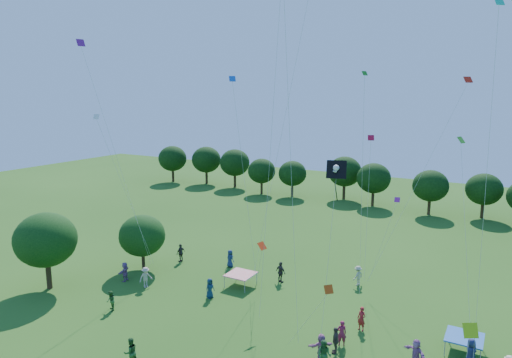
% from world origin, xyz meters
% --- Properties ---
extents(near_tree_west, '(5.01, 5.01, 6.51)m').
position_xyz_m(near_tree_west, '(-19.43, 13.11, 4.25)').
color(near_tree_west, '#422B19').
rests_on(near_tree_west, ground).
extents(near_tree_north, '(4.23, 4.23, 5.15)m').
position_xyz_m(near_tree_north, '(-15.59, 20.23, 3.24)').
color(near_tree_north, '#422B19').
rests_on(near_tree_north, ground).
extents(treeline, '(88.01, 8.77, 6.77)m').
position_xyz_m(treeline, '(-1.73, 55.43, 4.09)').
color(treeline, '#422B19').
rests_on(treeline, ground).
extents(tent_red_stripe, '(2.20, 2.20, 1.10)m').
position_xyz_m(tent_red_stripe, '(-5.72, 21.45, 1.04)').
color(tent_red_stripe, red).
rests_on(tent_red_stripe, ground).
extents(tent_blue, '(2.20, 2.20, 1.10)m').
position_xyz_m(tent_blue, '(11.83, 19.68, 1.04)').
color(tent_blue, '#1A54AA').
rests_on(tent_blue, ground).
extents(crowd_person_0, '(0.62, 0.89, 1.64)m').
position_xyz_m(crowd_person_0, '(-6.64, 18.25, 0.82)').
color(crowd_person_0, '#1A304C').
rests_on(crowd_person_0, ground).
extents(crowd_person_2, '(0.77, 0.99, 1.77)m').
position_xyz_m(crowd_person_2, '(-5.41, 8.33, 0.88)').
color(crowd_person_2, '#295725').
rests_on(crowd_person_2, ground).
extents(crowd_person_3, '(0.91, 1.27, 1.78)m').
position_xyz_m(crowd_person_3, '(-12.53, 17.26, 0.89)').
color(crowd_person_3, '#C3AF9C').
rests_on(crowd_person_3, ground).
extents(crowd_person_4, '(0.62, 1.11, 1.79)m').
position_xyz_m(crowd_person_4, '(-13.75, 23.45, 0.89)').
color(crowd_person_4, '#3D3631').
rests_on(crowd_person_4, ground).
extents(crowd_person_5, '(0.98, 1.67, 1.68)m').
position_xyz_m(crowd_person_5, '(-15.07, 17.39, 0.84)').
color(crowd_person_5, '#985B9C').
rests_on(crowd_person_5, ground).
extents(crowd_person_6, '(0.89, 1.00, 1.80)m').
position_xyz_m(crowd_person_6, '(12.31, 18.21, 0.90)').
color(crowd_person_6, '#1B204F').
rests_on(crowd_person_6, ground).
extents(crowd_person_7, '(0.73, 0.58, 1.70)m').
position_xyz_m(crowd_person_7, '(5.39, 19.23, 0.85)').
color(crowd_person_7, maroon).
rests_on(crowd_person_7, ground).
extents(crowd_person_8, '(0.91, 0.51, 1.82)m').
position_xyz_m(crowd_person_8, '(4.81, 13.69, 0.91)').
color(crowd_person_8, '#29602D').
rests_on(crowd_person_8, ground).
extents(crowd_person_10, '(0.67, 1.09, 1.72)m').
position_xyz_m(crowd_person_10, '(4.79, 15.68, 0.86)').
color(crowd_person_10, '#463C38').
rests_on(crowd_person_10, ground).
extents(crowd_person_11, '(1.59, 1.48, 1.72)m').
position_xyz_m(crowd_person_11, '(4.31, 14.49, 0.86)').
color(crowd_person_11, '#AE6595').
rests_on(crowd_person_11, ground).
extents(crowd_person_12, '(0.91, 0.62, 1.67)m').
position_xyz_m(crowd_person_12, '(-8.83, 24.64, 0.84)').
color(crowd_person_12, navy).
rests_on(crowd_person_12, ground).
extents(crowd_person_13, '(0.77, 0.68, 1.73)m').
position_xyz_m(crowd_person_13, '(4.85, 16.69, 0.86)').
color(crowd_person_13, maroon).
rests_on(crowd_person_13, ground).
extents(crowd_person_14, '(0.85, 0.81, 1.55)m').
position_xyz_m(crowd_person_14, '(-11.85, 12.77, 0.77)').
color(crowd_person_14, '#31632A').
rests_on(crowd_person_14, ground).
extents(crowd_person_15, '(0.86, 1.23, 1.72)m').
position_xyz_m(crowd_person_15, '(2.90, 26.49, 0.86)').
color(crowd_person_15, '#AFAD8C').
rests_on(crowd_person_15, ground).
extents(crowd_person_16, '(1.19, 0.83, 1.85)m').
position_xyz_m(crowd_person_16, '(-3.10, 23.79, 0.93)').
color(crowd_person_16, '#38302D').
rests_on(crowd_person_16, ground).
extents(crowd_person_17, '(1.66, 1.33, 1.71)m').
position_xyz_m(crowd_person_17, '(9.46, 16.70, 0.86)').
color(crowd_person_17, '#985A9B').
rests_on(crowd_person_17, ground).
extents(pirate_kite, '(1.30, 1.73, 10.91)m').
position_xyz_m(pirate_kite, '(4.48, 15.61, 11.57)').
color(pirate_kite, black).
extents(small_kite_0, '(0.63, 1.52, 11.60)m').
position_xyz_m(small_kite_0, '(3.71, 25.60, 10.16)').
color(small_kite_0, red).
extents(small_kite_1, '(2.09, 2.86, 4.16)m').
position_xyz_m(small_kite_1, '(-1.97, 18.32, 4.88)').
color(small_kite_1, red).
extents(small_kite_2, '(1.59, 0.80, 20.67)m').
position_xyz_m(small_kite_2, '(2.23, 13.52, 17.37)').
color(small_kite_2, orange).
extents(small_kite_3, '(2.25, 5.82, 11.84)m').
position_xyz_m(small_kite_3, '(10.59, 23.96, 10.56)').
color(small_kite_3, '#2F8A19').
extents(small_kite_4, '(1.74, 1.34, 16.09)m').
position_xyz_m(small_kite_4, '(-4.71, 19.72, 12.95)').
color(small_kite_4, blue).
extents(small_kite_5, '(2.61, 4.34, 18.88)m').
position_xyz_m(small_kite_5, '(-15.34, 15.92, 15.62)').
color(small_kite_5, '#8D177F').
extents(small_kite_6, '(1.94, 4.10, 13.23)m').
position_xyz_m(small_kite_6, '(-14.57, 16.36, 10.77)').
color(small_kite_6, silver).
extents(small_kite_7, '(0.60, 0.54, 19.18)m').
position_xyz_m(small_kite_7, '(12.34, 15.33, 14.44)').
color(small_kite_7, '#0CBC90').
extents(small_kite_8, '(4.05, 4.02, 6.01)m').
position_xyz_m(small_kite_8, '(5.73, 10.16, 5.88)').
color(small_kite_8, '#D6410C').
extents(small_kite_9, '(6.17, 4.24, 16.07)m').
position_xyz_m(small_kite_9, '(8.78, 27.76, 13.70)').
color(small_kite_9, red).
extents(small_kite_10, '(0.72, 0.66, 4.88)m').
position_xyz_m(small_kite_10, '(12.49, 10.98, 5.55)').
color(small_kite_10, '#A5CE12').
extents(small_kite_11, '(0.75, 0.97, 16.36)m').
position_xyz_m(small_kite_11, '(4.04, 22.42, 12.28)').
color(small_kite_11, '#1C7C16').
extents(small_kite_12, '(4.00, 2.02, 22.01)m').
position_xyz_m(small_kite_12, '(-1.24, 21.86, 17.77)').
color(small_kite_12, '#147FCD').
extents(small_kite_13, '(2.23, 0.83, 7.21)m').
position_xyz_m(small_kite_13, '(5.83, 24.40, 6.81)').
color(small_kite_13, '#9C1A90').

